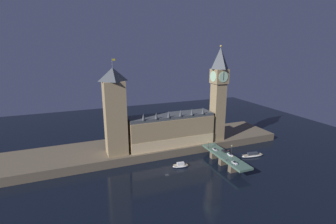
% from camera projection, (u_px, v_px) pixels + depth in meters
% --- Properties ---
extents(ground_plane, '(400.00, 400.00, 0.00)m').
position_uv_depth(ground_plane, '(167.00, 171.00, 162.35)').
color(ground_plane, black).
extents(embankment, '(220.00, 42.00, 6.20)m').
position_uv_depth(embankment, '(149.00, 146.00, 196.64)').
color(embankment, brown).
rests_on(embankment, ground_plane).
extents(parliament_hall, '(66.77, 17.14, 29.50)m').
position_uv_depth(parliament_hall, '(171.00, 130.00, 188.97)').
color(parliament_hall, '#9E845B').
rests_on(parliament_hall, embankment).
extents(clock_tower, '(11.66, 11.77, 76.04)m').
position_uv_depth(clock_tower, '(219.00, 91.00, 193.91)').
color(clock_tower, '#9E845B').
rests_on(clock_tower, embankment).
extents(victoria_tower, '(14.48, 14.48, 67.17)m').
position_uv_depth(victoria_tower, '(115.00, 112.00, 168.87)').
color(victoria_tower, '#9E845B').
rests_on(victoria_tower, embankment).
extents(bridge, '(10.62, 46.00, 6.86)m').
position_uv_depth(bridge, '(225.00, 158.00, 171.86)').
color(bridge, '#476656').
rests_on(bridge, ground_plane).
extents(car_northbound_lead, '(1.98, 4.10, 1.36)m').
position_uv_depth(car_northbound_lead, '(215.00, 149.00, 179.19)').
color(car_northbound_lead, silver).
rests_on(car_northbound_lead, bridge).
extents(car_northbound_trail, '(1.93, 4.27, 1.56)m').
position_uv_depth(car_northbound_trail, '(235.00, 163.00, 158.04)').
color(car_northbound_trail, white).
rests_on(car_northbound_trail, bridge).
extents(car_southbound_lead, '(1.90, 4.63, 1.58)m').
position_uv_depth(car_southbound_lead, '(230.00, 155.00, 169.88)').
color(car_southbound_lead, white).
rests_on(car_southbound_lead, bridge).
extents(car_southbound_trail, '(2.10, 4.28, 1.46)m').
position_uv_depth(car_southbound_trail, '(224.00, 151.00, 176.59)').
color(car_southbound_trail, black).
rests_on(car_southbound_trail, bridge).
extents(pedestrian_near_rail, '(0.38, 0.38, 1.69)m').
position_uv_depth(pedestrian_near_rail, '(226.00, 159.00, 162.45)').
color(pedestrian_near_rail, black).
rests_on(pedestrian_near_rail, bridge).
extents(pedestrian_mid_walk, '(0.38, 0.38, 1.61)m').
position_uv_depth(pedestrian_mid_walk, '(228.00, 151.00, 176.02)').
color(pedestrian_mid_walk, black).
rests_on(pedestrian_mid_walk, bridge).
extents(pedestrian_far_rail, '(0.38, 0.38, 1.74)m').
position_uv_depth(pedestrian_far_rail, '(208.00, 147.00, 183.63)').
color(pedestrian_far_rail, black).
rests_on(pedestrian_far_rail, bridge).
extents(street_lamp_near, '(1.34, 0.60, 6.70)m').
position_uv_depth(street_lamp_near, '(232.00, 159.00, 155.22)').
color(street_lamp_near, '#2D3333').
rests_on(street_lamp_near, bridge).
extents(street_lamp_mid, '(1.34, 0.60, 6.66)m').
position_uv_depth(street_lamp_mid, '(232.00, 148.00, 172.11)').
color(street_lamp_mid, '#2D3333').
rests_on(street_lamp_mid, bridge).
extents(street_lamp_far, '(1.34, 0.60, 5.94)m').
position_uv_depth(street_lamp_far, '(208.00, 144.00, 181.81)').
color(street_lamp_far, '#2D3333').
rests_on(street_lamp_far, bridge).
extents(boat_upstream, '(11.62, 5.77, 3.45)m').
position_uv_depth(boat_upstream, '(180.00, 165.00, 168.10)').
color(boat_upstream, white).
rests_on(boat_upstream, ground_plane).
extents(boat_downstream, '(18.03, 6.14, 3.58)m').
position_uv_depth(boat_downstream, '(252.00, 155.00, 184.14)').
color(boat_downstream, white).
rests_on(boat_downstream, ground_plane).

